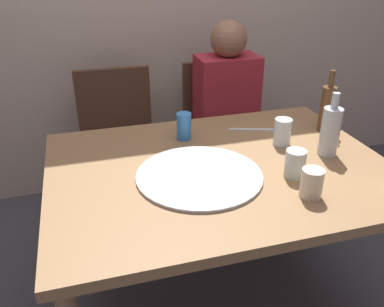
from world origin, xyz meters
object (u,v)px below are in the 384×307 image
soda_can (184,126)px  table_knife (252,130)px  guest_in_sweater (231,115)px  tumbler_far (282,132)px  chair_right (222,125)px  tumbler_near (312,183)px  wine_bottle (327,108)px  dining_table (220,182)px  chair_left (119,137)px  beer_bottle (330,131)px  short_glass (295,164)px  pizza_tray (199,175)px

soda_can → table_knife: soda_can is taller
guest_in_sweater → tumbler_far: bearing=88.6°
chair_right → guest_in_sweater: bearing=90.0°
tumbler_near → tumbler_far: size_ratio=0.88×
wine_bottle → tumbler_near: 0.61m
chair_right → guest_in_sweater: size_ratio=0.77×
dining_table → chair_left: size_ratio=1.50×
beer_bottle → chair_left: size_ratio=0.30×
soda_can → guest_in_sweater: guest_in_sweater is taller
dining_table → table_knife: table_knife is taller
short_glass → table_knife: bearing=86.9°
tumbler_far → guest_in_sweater: bearing=88.6°
tumbler_far → table_knife: 0.20m
wine_bottle → table_knife: (-0.33, 0.09, -0.11)m
tumbler_near → soda_can: size_ratio=0.86×
tumbler_near → soda_can: soda_can is taller
beer_bottle → pizza_tray: bearing=-176.7°
wine_bottle → table_knife: 0.36m
pizza_tray → chair_right: size_ratio=0.53×
soda_can → short_glass: bearing=-54.8°
dining_table → tumbler_near: (0.23, -0.30, 0.13)m
chair_left → guest_in_sweater: 0.68m
beer_bottle → table_knife: 0.39m
tumbler_near → table_knife: 0.59m
chair_right → guest_in_sweater: (0.00, -0.15, 0.13)m
beer_bottle → soda_can: 0.62m
dining_table → tumbler_far: size_ratio=11.34×
chair_left → pizza_tray: bearing=102.2°
tumbler_far → guest_in_sweater: size_ratio=0.10×
guest_in_sweater → tumbler_near: bearing=83.8°
wine_bottle → tumbler_near: wine_bottle is taller
chair_right → tumbler_near: bearing=84.6°
beer_bottle → dining_table: bearing=176.3°
tumbler_near → guest_in_sweater: size_ratio=0.09×
beer_bottle → tumbler_far: beer_bottle is taller
chair_left → guest_in_sweater: (0.65, -0.15, 0.13)m
tumbler_near → short_glass: size_ratio=0.97×
dining_table → short_glass: size_ratio=12.48×
wine_bottle → guest_in_sweater: guest_in_sweater is taller
pizza_tray → chair_right: chair_right is taller
short_glass → chair_right: size_ratio=0.12×
dining_table → tumbler_far: (0.32, 0.11, 0.14)m
dining_table → pizza_tray: 0.15m
short_glass → soda_can: 0.54m
table_knife → short_glass: bearing=104.5°
short_glass → beer_bottle: bearing=29.6°
wine_bottle → tumbler_near: bearing=-126.7°
soda_can → chair_left: (-0.24, 0.61, -0.30)m
dining_table → short_glass: 0.32m
pizza_tray → tumbler_far: (0.43, 0.17, 0.05)m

